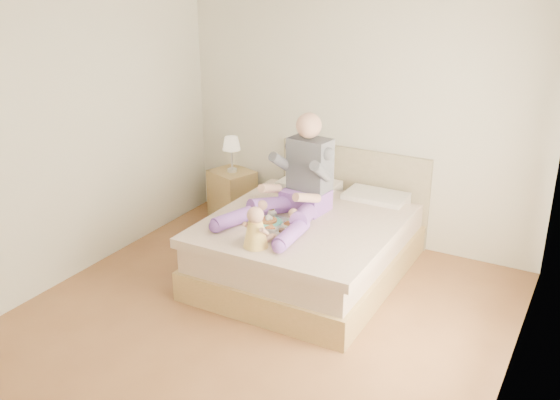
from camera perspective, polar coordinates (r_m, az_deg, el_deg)
The scene contains 7 objects.
room at distance 4.76m, azimuth -1.59°, elevation 4.17°, with size 4.02×4.22×2.71m.
bed at distance 6.11m, azimuth 3.00°, elevation -3.79°, with size 1.70×2.18×1.00m.
nightstand at distance 7.43m, azimuth -4.37°, elevation 0.59°, with size 0.57×0.54×0.56m.
lamp at distance 7.22m, azimuth -4.46°, elevation 4.99°, with size 0.20×0.20×0.42m.
adult at distance 5.87m, azimuth 1.60°, elevation 1.30°, with size 0.83×1.23×0.99m.
tray at distance 5.71m, azimuth -0.39°, elevation -2.12°, with size 0.45×0.37×0.12m.
baby at distance 5.28m, azimuth -2.19°, elevation -2.79°, with size 0.24×0.33×0.36m.
Camera 1 is at (2.40, -3.90, 2.92)m, focal length 40.00 mm.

